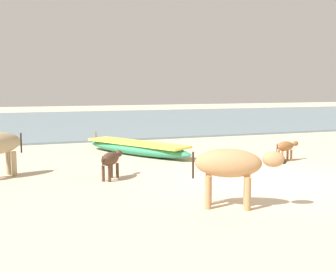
% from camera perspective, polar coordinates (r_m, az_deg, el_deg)
% --- Properties ---
extents(ground, '(80.00, 80.00, 0.00)m').
position_cam_1_polar(ground, '(10.06, 12.83, -5.66)').
color(ground, beige).
extents(sea_water, '(60.00, 20.00, 0.08)m').
position_cam_1_polar(sea_water, '(26.74, -8.53, 2.17)').
color(sea_water, slate).
rests_on(sea_water, ground).
extents(fishing_boat_0, '(2.85, 4.14, 0.60)m').
position_cam_1_polar(fishing_boat_0, '(13.30, -4.27, -1.52)').
color(fishing_boat_0, '#338C66').
rests_on(fishing_boat_0, ground).
extents(calf_near_dark, '(0.76, 0.87, 0.65)m').
position_cam_1_polar(calf_near_dark, '(9.79, -7.75, -3.13)').
color(calf_near_dark, '#4C3323').
rests_on(calf_near_dark, ground).
extents(calf_far_brown, '(0.88, 0.38, 0.58)m').
position_cam_1_polar(calf_far_brown, '(12.58, 15.70, -1.36)').
color(calf_far_brown, brown).
rests_on(calf_far_brown, ground).
extents(cow_second_adult_tan, '(1.54, 1.04, 1.06)m').
position_cam_1_polar(cow_second_adult_tan, '(7.47, 8.60, -3.90)').
color(cow_second_adult_tan, tan).
rests_on(cow_second_adult_tan, ground).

